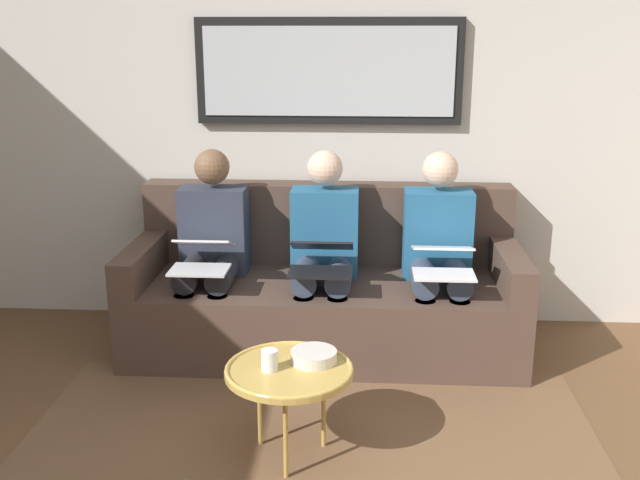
# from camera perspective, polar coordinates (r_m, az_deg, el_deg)

# --- Properties ---
(wall_rear) EXTENTS (6.00, 0.12, 2.60)m
(wall_rear) POSITION_cam_1_polar(r_m,az_deg,el_deg) (4.52, 0.72, 9.89)
(wall_rear) COLOR beige
(wall_rear) RESTS_ON ground_plane
(area_rug) EXTENTS (2.60, 1.80, 0.01)m
(area_rug) POSITION_cam_1_polar(r_m,az_deg,el_deg) (3.27, -0.97, -16.91)
(area_rug) COLOR brown
(area_rug) RESTS_ON ground_plane
(couch) EXTENTS (2.20, 0.90, 0.90)m
(couch) POSITION_cam_1_polar(r_m,az_deg,el_deg) (4.27, 0.35, -4.13)
(couch) COLOR #4C382D
(couch) RESTS_ON ground_plane
(framed_mirror) EXTENTS (1.57, 0.05, 0.61)m
(framed_mirror) POSITION_cam_1_polar(r_m,az_deg,el_deg) (4.40, 0.67, 13.00)
(framed_mirror) COLOR black
(coffee_table) EXTENTS (0.54, 0.54, 0.43)m
(coffee_table) POSITION_cam_1_polar(r_m,az_deg,el_deg) (3.12, -2.42, -10.21)
(coffee_table) COLOR tan
(coffee_table) RESTS_ON ground_plane
(cup) EXTENTS (0.07, 0.07, 0.09)m
(cup) POSITION_cam_1_polar(r_m,az_deg,el_deg) (3.09, -3.95, -9.32)
(cup) COLOR silver
(cup) RESTS_ON coffee_table
(bowl) EXTENTS (0.20, 0.20, 0.05)m
(bowl) POSITION_cam_1_polar(r_m,az_deg,el_deg) (3.16, -0.49, -9.04)
(bowl) COLOR beige
(bowl) RESTS_ON coffee_table
(person_left) EXTENTS (0.38, 0.58, 1.14)m
(person_left) POSITION_cam_1_polar(r_m,az_deg,el_deg) (4.13, 9.21, -0.71)
(person_left) COLOR #235B84
(person_left) RESTS_ON couch
(laptop_white) EXTENTS (0.32, 0.33, 0.14)m
(laptop_white) POSITION_cam_1_polar(r_m,az_deg,el_deg) (3.88, 9.56, -1.52)
(laptop_white) COLOR white
(person_middle) EXTENTS (0.38, 0.58, 1.14)m
(person_middle) POSITION_cam_1_polar(r_m,az_deg,el_deg) (4.11, 0.30, -0.56)
(person_middle) COLOR #235B84
(person_middle) RESTS_ON couch
(laptop_black) EXTENTS (0.33, 0.35, 0.16)m
(laptop_black) POSITION_cam_1_polar(r_m,az_deg,el_deg) (3.88, 0.10, -1.34)
(laptop_black) COLOR black
(person_right) EXTENTS (0.38, 0.58, 1.14)m
(person_right) POSITION_cam_1_polar(r_m,az_deg,el_deg) (4.19, -8.46, -0.40)
(person_right) COLOR #2D3342
(person_right) RESTS_ON couch
(laptop_silver) EXTENTS (0.31, 0.36, 0.16)m
(laptop_silver) POSITION_cam_1_polar(r_m,az_deg,el_deg) (3.97, -9.17, -1.12)
(laptop_silver) COLOR silver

